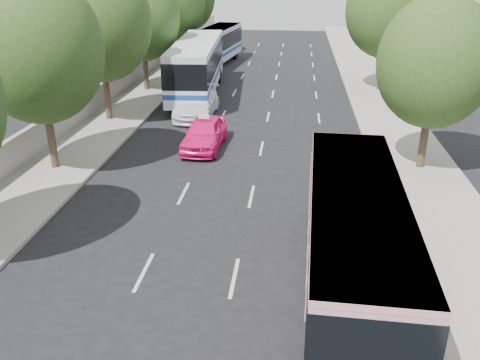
# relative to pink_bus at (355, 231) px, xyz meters

# --- Properties ---
(ground) EXTENTS (120.00, 120.00, 0.00)m
(ground) POSITION_rel_pink_bus_xyz_m (-4.50, 2.27, -2.04)
(ground) COLOR black
(ground) RESTS_ON ground
(sidewalk_left) EXTENTS (4.00, 90.00, 0.15)m
(sidewalk_left) POSITION_rel_pink_bus_xyz_m (-13.00, 22.27, -1.96)
(sidewalk_left) COLOR #9E998E
(sidewalk_left) RESTS_ON ground
(sidewalk_right) EXTENTS (4.00, 90.00, 0.12)m
(sidewalk_right) POSITION_rel_pink_bus_xyz_m (4.00, 22.27, -1.98)
(sidewalk_right) COLOR #9E998E
(sidewalk_right) RESTS_ON ground
(low_wall) EXTENTS (0.30, 90.00, 1.50)m
(low_wall) POSITION_rel_pink_bus_xyz_m (-14.80, 22.27, -1.14)
(low_wall) COLOR #9E998E
(low_wall) RESTS_ON sidewalk_left
(tree_left_b) EXTENTS (5.70, 5.70, 8.88)m
(tree_left_b) POSITION_rel_pink_bus_xyz_m (-12.92, 8.22, 3.78)
(tree_left_b) COLOR #38281E
(tree_left_b) RESTS_ON ground
(tree_left_c) EXTENTS (6.00, 6.00, 9.35)m
(tree_left_c) POSITION_rel_pink_bus_xyz_m (-13.12, 16.22, 4.09)
(tree_left_c) COLOR #38281E
(tree_left_c) RESTS_ON ground
(tree_left_d) EXTENTS (5.52, 5.52, 8.60)m
(tree_left_d) POSITION_rel_pink_bus_xyz_m (-13.02, 24.22, 3.60)
(tree_left_d) COLOR #38281E
(tree_left_d) RESTS_ON ground
(tree_right_near) EXTENTS (5.10, 5.10, 7.95)m
(tree_right_near) POSITION_rel_pink_bus_xyz_m (4.28, 10.22, 3.17)
(tree_right_near) COLOR #38281E
(tree_right_near) RESTS_ON ground
(tree_right_far) EXTENTS (6.00, 6.00, 9.35)m
(tree_right_far) POSITION_rel_pink_bus_xyz_m (4.58, 26.22, 4.09)
(tree_right_far) COLOR #38281E
(tree_right_far) RESTS_ON ground
(pink_bus) EXTENTS (2.93, 10.34, 3.27)m
(pink_bus) POSITION_rel_pink_bus_xyz_m (0.00, 0.00, 0.00)
(pink_bus) COLOR pink
(pink_bus) RESTS_ON ground
(pink_taxi) EXTENTS (2.06, 4.76, 1.60)m
(pink_taxi) POSITION_rel_pink_bus_xyz_m (-6.50, 12.05, -1.24)
(pink_taxi) COLOR #FA157D
(pink_taxi) RESTS_ON ground
(white_pickup) EXTENTS (2.34, 5.53, 1.59)m
(white_pickup) POSITION_rel_pink_bus_xyz_m (-8.01, 17.94, -1.24)
(white_pickup) COLOR white
(white_pickup) RESTS_ON ground
(tour_coach_front) EXTENTS (3.69, 13.10, 3.87)m
(tour_coach_front) POSITION_rel_pink_bus_xyz_m (-9.00, 23.40, 0.29)
(tour_coach_front) COLOR white
(tour_coach_front) RESTS_ON ground
(tour_coach_rear) EXTENTS (3.84, 11.40, 3.34)m
(tour_coach_rear) POSITION_rel_pink_bus_xyz_m (-9.50, 35.07, -0.02)
(tour_coach_rear) COLOR silver
(tour_coach_rear) RESTS_ON ground
(taxi_roof_sign) EXTENTS (0.56, 0.20, 0.18)m
(taxi_roof_sign) POSITION_rel_pink_bus_xyz_m (-6.50, 12.05, -0.35)
(taxi_roof_sign) COLOR silver
(taxi_roof_sign) RESTS_ON pink_taxi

